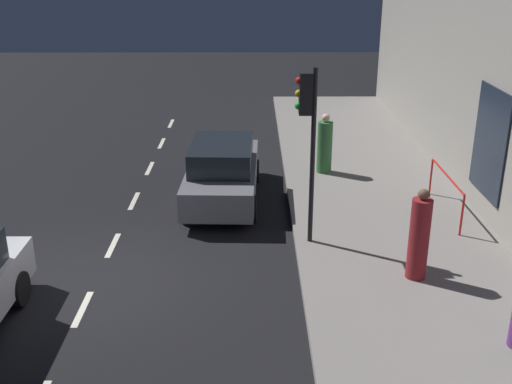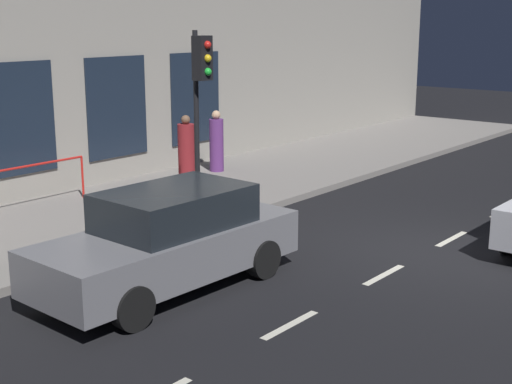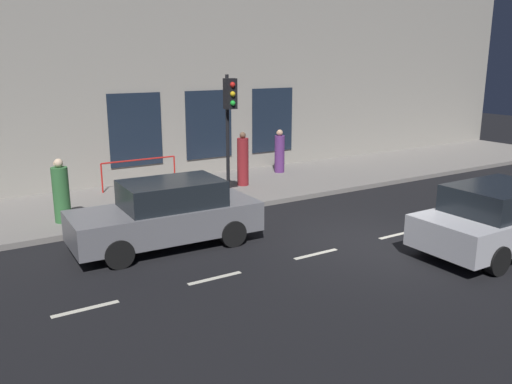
{
  "view_description": "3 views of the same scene",
  "coord_description": "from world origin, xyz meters",
  "px_view_note": "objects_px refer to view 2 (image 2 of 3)",
  "views": [
    {
      "loc": [
        3.07,
        -10.59,
        5.98
      ],
      "look_at": [
        3.15,
        1.84,
        1.16
      ],
      "focal_mm": 43.15,
      "sensor_mm": 36.0,
      "label": 1
    },
    {
      "loc": [
        -5.57,
        11.77,
        4.15
      ],
      "look_at": [
        2.5,
        1.89,
        1.09
      ],
      "focal_mm": 51.22,
      "sensor_mm": 36.0,
      "label": 2
    },
    {
      "loc": [
        -8.97,
        8.77,
        4.35
      ],
      "look_at": [
        2.13,
        1.9,
        1.05
      ],
      "focal_mm": 37.2,
      "sensor_mm": 36.0,
      "label": 3
    }
  ],
  "objects_px": {
    "pedestrian_0": "(217,143)",
    "pedestrian_1": "(186,157)",
    "traffic_light": "(201,81)",
    "parked_car_1": "(169,240)"
  },
  "relations": [
    {
      "from": "pedestrian_0",
      "to": "parked_car_1",
      "type": "bearing_deg",
      "value": 126.21
    },
    {
      "from": "traffic_light",
      "to": "parked_car_1",
      "type": "distance_m",
      "value": 3.97
    },
    {
      "from": "pedestrian_1",
      "to": "pedestrian_0",
      "type": "bearing_deg",
      "value": 42.12
    },
    {
      "from": "traffic_light",
      "to": "pedestrian_0",
      "type": "distance_m",
      "value": 5.38
    },
    {
      "from": "parked_car_1",
      "to": "pedestrian_1",
      "type": "xyz_separation_m",
      "value": [
        3.91,
        -4.36,
        0.2
      ]
    },
    {
      "from": "traffic_light",
      "to": "pedestrian_0",
      "type": "bearing_deg",
      "value": -50.93
    },
    {
      "from": "pedestrian_0",
      "to": "pedestrian_1",
      "type": "xyz_separation_m",
      "value": [
        -1.1,
        2.25,
        0.09
      ]
    },
    {
      "from": "parked_car_1",
      "to": "pedestrian_1",
      "type": "distance_m",
      "value": 5.86
    },
    {
      "from": "pedestrian_0",
      "to": "pedestrian_1",
      "type": "distance_m",
      "value": 2.51
    },
    {
      "from": "traffic_light",
      "to": "pedestrian_1",
      "type": "xyz_separation_m",
      "value": [
        2.03,
        -1.61,
        -1.96
      ]
    }
  ]
}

